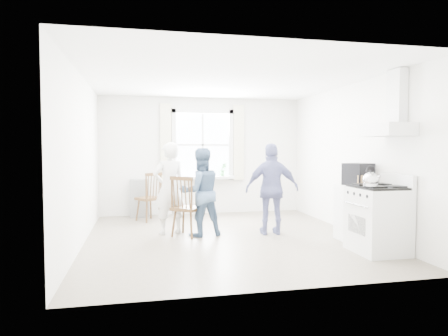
{
  "coord_description": "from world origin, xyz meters",
  "views": [
    {
      "loc": [
        -1.39,
        -6.38,
        1.5
      ],
      "look_at": [
        0.01,
        0.2,
        1.15
      ],
      "focal_mm": 32.0,
      "sensor_mm": 36.0,
      "label": 1
    }
  ],
  "objects_px": {
    "stereo_stack": "(358,174)",
    "person_right": "(272,189)",
    "person_left": "(169,188)",
    "windsor_chair_b": "(184,200)",
    "gas_stove": "(378,219)",
    "person_mid": "(201,192)",
    "windsor_chair_a": "(152,191)",
    "low_cabinet": "(356,213)"
  },
  "relations": [
    {
      "from": "stereo_stack",
      "to": "person_right",
      "type": "relative_size",
      "value": 0.31
    },
    {
      "from": "stereo_stack",
      "to": "person_left",
      "type": "bearing_deg",
      "value": 157.22
    },
    {
      "from": "windsor_chair_b",
      "to": "gas_stove",
      "type": "bearing_deg",
      "value": -30.55
    },
    {
      "from": "gas_stove",
      "to": "windsor_chair_b",
      "type": "xyz_separation_m",
      "value": [
        -2.59,
        1.53,
        0.14
      ]
    },
    {
      "from": "person_mid",
      "to": "windsor_chair_a",
      "type": "bearing_deg",
      "value": -73.37
    },
    {
      "from": "gas_stove",
      "to": "windsor_chair_a",
      "type": "height_order",
      "value": "gas_stove"
    },
    {
      "from": "windsor_chair_b",
      "to": "person_left",
      "type": "distance_m",
      "value": 0.43
    },
    {
      "from": "gas_stove",
      "to": "person_left",
      "type": "distance_m",
      "value": 3.38
    },
    {
      "from": "windsor_chair_b",
      "to": "person_right",
      "type": "xyz_separation_m",
      "value": [
        1.51,
        -0.07,
        0.16
      ]
    },
    {
      "from": "windsor_chair_a",
      "to": "person_right",
      "type": "relative_size",
      "value": 0.64
    },
    {
      "from": "windsor_chair_a",
      "to": "windsor_chair_b",
      "type": "relative_size",
      "value": 0.97
    },
    {
      "from": "gas_stove",
      "to": "low_cabinet",
      "type": "relative_size",
      "value": 1.24
    },
    {
      "from": "windsor_chair_b",
      "to": "person_mid",
      "type": "height_order",
      "value": "person_mid"
    },
    {
      "from": "windsor_chair_a",
      "to": "person_right",
      "type": "bearing_deg",
      "value": -39.42
    },
    {
      "from": "person_mid",
      "to": "low_cabinet",
      "type": "bearing_deg",
      "value": 148.91
    },
    {
      "from": "low_cabinet",
      "to": "person_mid",
      "type": "xyz_separation_m",
      "value": [
        -2.37,
        0.89,
        0.29
      ]
    },
    {
      "from": "person_right",
      "to": "windsor_chair_a",
      "type": "bearing_deg",
      "value": -33.07
    },
    {
      "from": "low_cabinet",
      "to": "windsor_chair_b",
      "type": "distance_m",
      "value": 2.79
    },
    {
      "from": "low_cabinet",
      "to": "windsor_chair_a",
      "type": "xyz_separation_m",
      "value": [
        -3.13,
        2.39,
        0.16
      ]
    },
    {
      "from": "low_cabinet",
      "to": "windsor_chair_b",
      "type": "xyz_separation_m",
      "value": [
        -2.66,
        0.83,
        0.18
      ]
    },
    {
      "from": "person_left",
      "to": "person_right",
      "type": "height_order",
      "value": "person_left"
    },
    {
      "from": "windsor_chair_b",
      "to": "person_right",
      "type": "distance_m",
      "value": 1.52
    },
    {
      "from": "gas_stove",
      "to": "windsor_chair_b",
      "type": "bearing_deg",
      "value": 149.45
    },
    {
      "from": "low_cabinet",
      "to": "person_left",
      "type": "xyz_separation_m",
      "value": [
        -2.87,
        1.16,
        0.34
      ]
    },
    {
      "from": "windsor_chair_b",
      "to": "person_left",
      "type": "height_order",
      "value": "person_left"
    },
    {
      "from": "person_mid",
      "to": "person_right",
      "type": "bearing_deg",
      "value": 163.2
    },
    {
      "from": "windsor_chair_a",
      "to": "person_mid",
      "type": "distance_m",
      "value": 1.69
    },
    {
      "from": "person_right",
      "to": "stereo_stack",
      "type": "bearing_deg",
      "value": 151.48
    },
    {
      "from": "person_right",
      "to": "gas_stove",
      "type": "bearing_deg",
      "value": 132.92
    },
    {
      "from": "stereo_stack",
      "to": "windsor_chair_a",
      "type": "height_order",
      "value": "stereo_stack"
    },
    {
      "from": "windsor_chair_a",
      "to": "person_left",
      "type": "relative_size",
      "value": 0.63
    },
    {
      "from": "gas_stove",
      "to": "low_cabinet",
      "type": "bearing_deg",
      "value": 84.32
    },
    {
      "from": "windsor_chair_a",
      "to": "person_right",
      "type": "xyz_separation_m",
      "value": [
        1.99,
        -1.63,
        0.17
      ]
    },
    {
      "from": "windsor_chair_a",
      "to": "person_right",
      "type": "height_order",
      "value": "person_right"
    },
    {
      "from": "gas_stove",
      "to": "low_cabinet",
      "type": "distance_m",
      "value": 0.7
    },
    {
      "from": "low_cabinet",
      "to": "person_right",
      "type": "height_order",
      "value": "person_right"
    },
    {
      "from": "person_left",
      "to": "windsor_chair_b",
      "type": "bearing_deg",
      "value": 105.35
    },
    {
      "from": "gas_stove",
      "to": "person_mid",
      "type": "height_order",
      "value": "person_mid"
    },
    {
      "from": "low_cabinet",
      "to": "stereo_stack",
      "type": "xyz_separation_m",
      "value": [
        -0.0,
        -0.05,
        0.62
      ]
    },
    {
      "from": "stereo_stack",
      "to": "person_right",
      "type": "distance_m",
      "value": 1.43
    },
    {
      "from": "person_left",
      "to": "person_mid",
      "type": "distance_m",
      "value": 0.57
    },
    {
      "from": "gas_stove",
      "to": "windsor_chair_b",
      "type": "height_order",
      "value": "gas_stove"
    }
  ]
}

